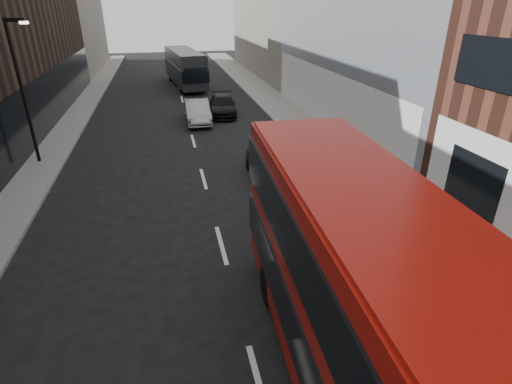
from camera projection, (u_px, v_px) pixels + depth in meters
sidewalk_right at (286, 113)px, 30.59m from camera, size 3.00×80.00×0.15m
sidewalk_left at (71, 126)px, 27.49m from camera, size 2.00×80.00×0.15m
building_left_mid at (11, 14)px, 28.20m from camera, size 5.00×24.00×14.00m
building_left_far at (71, 14)px, 47.78m from camera, size 5.00×20.00×13.00m
street_lamp at (22, 84)px, 19.52m from camera, size 1.06×0.22×7.00m
red_bus at (376, 315)px, 7.25m from camera, size 3.37×11.95×4.78m
grey_bus at (185, 67)px, 40.20m from camera, size 3.74×10.90×3.46m
car_a at (266, 164)px, 19.45m from camera, size 1.67×3.93×1.32m
car_b at (197, 111)px, 28.30m from camera, size 1.66×4.71×1.55m
car_c at (222, 106)px, 30.20m from camera, size 2.48×5.01×1.40m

